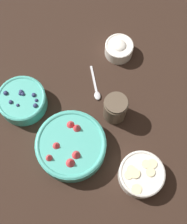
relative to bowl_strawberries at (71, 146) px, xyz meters
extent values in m
plane|color=black|center=(-0.01, 0.18, -0.04)|extent=(4.00, 4.00, 0.00)
cylinder|color=#47AD9E|center=(0.00, 0.00, -0.01)|extent=(0.22, 0.22, 0.06)
torus|color=#47AD9E|center=(0.00, 0.00, 0.02)|extent=(0.22, 0.22, 0.02)
cylinder|color=red|center=(0.00, 0.00, 0.01)|extent=(0.18, 0.18, 0.02)
cone|color=red|center=(0.03, -0.03, 0.03)|extent=(0.04, 0.04, 0.03)
cone|color=red|center=(-0.02, 0.06, 0.03)|extent=(0.04, 0.04, 0.02)
cone|color=red|center=(-0.05, -0.06, 0.03)|extent=(0.03, 0.03, 0.03)
cone|color=red|center=(0.01, 0.05, 0.03)|extent=(0.03, 0.03, 0.03)
cone|color=red|center=(0.02, -0.06, 0.03)|extent=(0.04, 0.04, 0.03)
cone|color=red|center=(-0.04, -0.02, 0.03)|extent=(0.03, 0.03, 0.02)
cylinder|color=#47AD9E|center=(-0.20, 0.11, -0.01)|extent=(0.16, 0.16, 0.06)
torus|color=#47AD9E|center=(-0.20, 0.11, 0.02)|extent=(0.16, 0.16, 0.01)
cylinder|color=navy|center=(-0.20, 0.11, 0.01)|extent=(0.13, 0.13, 0.02)
sphere|color=navy|center=(-0.26, 0.11, 0.02)|extent=(0.02, 0.02, 0.02)
sphere|color=navy|center=(-0.20, 0.08, 0.02)|extent=(0.01, 0.01, 0.01)
sphere|color=navy|center=(-0.23, 0.08, 0.02)|extent=(0.01, 0.01, 0.01)
sphere|color=navy|center=(-0.20, 0.12, 0.02)|extent=(0.01, 0.01, 0.01)
sphere|color=navy|center=(-0.15, 0.11, 0.02)|extent=(0.01, 0.01, 0.01)
sphere|color=navy|center=(-0.21, 0.13, 0.02)|extent=(0.02, 0.02, 0.02)
sphere|color=navy|center=(-0.17, 0.13, 0.02)|extent=(0.01, 0.01, 0.01)
sphere|color=navy|center=(-0.21, 0.12, 0.02)|extent=(0.01, 0.01, 0.01)
sphere|color=navy|center=(-0.15, 0.09, 0.02)|extent=(0.02, 0.02, 0.02)
cylinder|color=silver|center=(0.24, -0.03, -0.01)|extent=(0.14, 0.14, 0.05)
torus|color=silver|center=(0.24, -0.03, 0.01)|extent=(0.14, 0.14, 0.01)
cylinder|color=beige|center=(0.24, -0.03, 0.00)|extent=(0.11, 0.11, 0.02)
cylinder|color=beige|center=(0.26, 0.01, 0.02)|extent=(0.03, 0.03, 0.01)
cylinder|color=beige|center=(0.20, -0.03, 0.02)|extent=(0.03, 0.03, 0.01)
cylinder|color=beige|center=(0.24, 0.00, 0.02)|extent=(0.03, 0.03, 0.01)
cylinder|color=beige|center=(0.20, -0.04, 0.02)|extent=(0.03, 0.03, 0.01)
cylinder|color=beige|center=(0.23, -0.08, 0.02)|extent=(0.03, 0.03, 0.00)
cylinder|color=beige|center=(0.21, -0.04, 0.02)|extent=(0.03, 0.03, 0.01)
cylinder|color=beige|center=(0.26, -0.02, 0.02)|extent=(0.03, 0.03, 0.01)
cylinder|color=white|center=(0.06, 0.39, -0.01)|extent=(0.10, 0.10, 0.05)
torus|color=white|center=(0.06, 0.39, 0.01)|extent=(0.10, 0.10, 0.01)
cylinder|color=white|center=(0.06, 0.39, 0.00)|extent=(0.08, 0.08, 0.01)
ellipsoid|color=white|center=(0.06, 0.39, 0.01)|extent=(0.05, 0.05, 0.02)
cylinder|color=brown|center=(0.11, 0.16, 0.01)|extent=(0.08, 0.08, 0.09)
cylinder|color=#3D2316|center=(0.11, 0.16, 0.00)|extent=(0.07, 0.07, 0.07)
cylinder|color=brown|center=(0.11, 0.16, 0.06)|extent=(0.07, 0.07, 0.01)
cube|color=silver|center=(0.00, 0.26, -0.03)|extent=(0.06, 0.10, 0.01)
ellipsoid|color=silver|center=(0.03, 0.20, -0.03)|extent=(0.03, 0.04, 0.01)
camera|label=1|loc=(0.14, -0.23, 0.96)|focal=50.00mm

